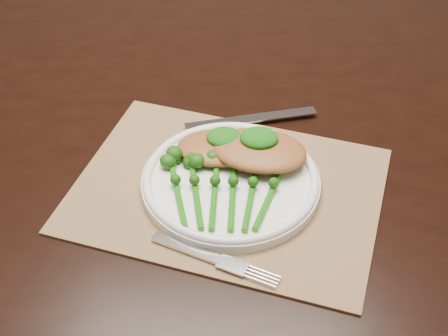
# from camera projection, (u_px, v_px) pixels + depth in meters

# --- Properties ---
(dining_table) EXTENTS (1.67, 1.03, 0.75)m
(dining_table) POSITION_uv_depth(u_px,v_px,m) (203.00, 259.00, 1.28)
(dining_table) COLOR black
(dining_table) RESTS_ON ground
(placemat) EXTENTS (0.49, 0.41, 0.00)m
(placemat) POSITION_uv_depth(u_px,v_px,m) (228.00, 190.00, 0.90)
(placemat) COLOR olive
(placemat) RESTS_ON dining_table
(dinner_plate) EXTENTS (0.26, 0.26, 0.02)m
(dinner_plate) POSITION_uv_depth(u_px,v_px,m) (231.00, 180.00, 0.89)
(dinner_plate) COLOR white
(dinner_plate) RESTS_ON placemat
(knife) EXTENTS (0.21, 0.08, 0.01)m
(knife) POSITION_uv_depth(u_px,v_px,m) (238.00, 121.00, 1.01)
(knife) COLOR silver
(knife) RESTS_ON placemat
(fork) EXTENTS (0.17, 0.08, 0.01)m
(fork) POSITION_uv_depth(u_px,v_px,m) (222.00, 262.00, 0.79)
(fork) COLOR silver
(fork) RESTS_ON placemat
(chicken_fillet_left) EXTENTS (0.12, 0.09, 0.02)m
(chicken_fillet_left) POSITION_uv_depth(u_px,v_px,m) (217.00, 148.00, 0.92)
(chicken_fillet_left) COLOR #95592B
(chicken_fillet_left) RESTS_ON dinner_plate
(chicken_fillet_right) EXTENTS (0.15, 0.12, 0.03)m
(chicken_fillet_right) POSITION_uv_depth(u_px,v_px,m) (259.00, 150.00, 0.90)
(chicken_fillet_right) COLOR #95592B
(chicken_fillet_right) RESTS_ON dinner_plate
(pesto_dollop_left) EXTENTS (0.05, 0.04, 0.02)m
(pesto_dollop_left) POSITION_uv_depth(u_px,v_px,m) (224.00, 137.00, 0.92)
(pesto_dollop_left) COLOR #0D480A
(pesto_dollop_left) RESTS_ON chicken_fillet_left
(pesto_dollop_right) EXTENTS (0.06, 0.05, 0.02)m
(pesto_dollop_right) POSITION_uv_depth(u_px,v_px,m) (259.00, 138.00, 0.90)
(pesto_dollop_right) COLOR #0D480A
(pesto_dollop_right) RESTS_ON chicken_fillet_right
(broccolini_bundle) EXTENTS (0.15, 0.17, 0.04)m
(broccolini_bundle) POSITION_uv_depth(u_px,v_px,m) (223.00, 195.00, 0.86)
(broccolini_bundle) COLOR #1A650D
(broccolini_bundle) RESTS_ON dinner_plate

